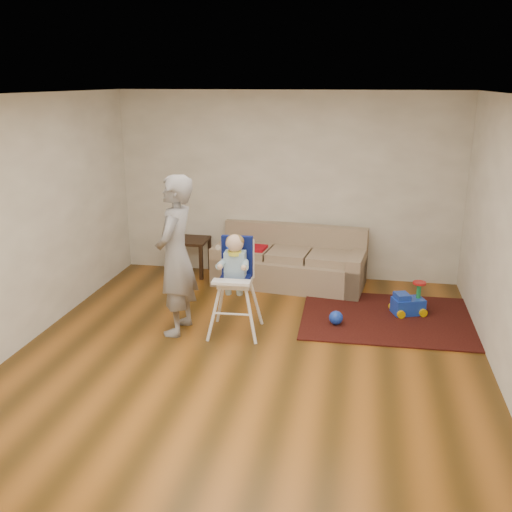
% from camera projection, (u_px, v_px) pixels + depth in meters
% --- Properties ---
extents(ground, '(5.50, 5.50, 0.00)m').
position_uv_depth(ground, '(249.00, 356.00, 6.11)').
color(ground, '#49300F').
rests_on(ground, ground).
extents(room_envelope, '(5.04, 5.52, 2.72)m').
position_uv_depth(room_envelope, '(258.00, 174.00, 6.04)').
color(room_envelope, beige).
rests_on(room_envelope, ground).
extents(sofa, '(2.20, 1.09, 0.82)m').
position_uv_depth(sofa, '(289.00, 257.00, 8.12)').
color(sofa, gray).
rests_on(sofa, ground).
extents(side_table, '(0.55, 0.55, 0.55)m').
position_uv_depth(side_table, '(190.00, 256.00, 8.63)').
color(side_table, black).
rests_on(side_table, ground).
extents(area_rug, '(2.19, 1.67, 0.02)m').
position_uv_depth(area_rug, '(390.00, 318.00, 7.06)').
color(area_rug, black).
rests_on(area_rug, ground).
extents(ride_on_toy, '(0.45, 0.39, 0.42)m').
position_uv_depth(ride_on_toy, '(409.00, 298.00, 7.11)').
color(ride_on_toy, blue).
rests_on(ride_on_toy, area_rug).
extents(toy_ball, '(0.17, 0.17, 0.17)m').
position_uv_depth(toy_ball, '(336.00, 318.00, 6.83)').
color(toy_ball, blue).
rests_on(toy_ball, area_rug).
extents(high_chair, '(0.58, 0.58, 1.19)m').
position_uv_depth(high_chair, '(235.00, 286.00, 6.51)').
color(high_chair, white).
rests_on(high_chair, ground).
extents(adult, '(0.46, 0.69, 1.85)m').
position_uv_depth(adult, '(176.00, 256.00, 6.45)').
color(adult, gray).
rests_on(adult, ground).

